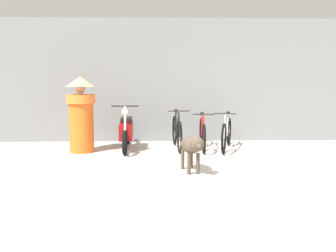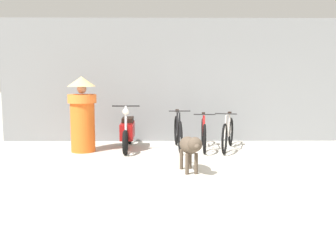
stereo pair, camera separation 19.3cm
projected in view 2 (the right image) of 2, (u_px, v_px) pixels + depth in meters
name	position (u px, v px, depth m)	size (l,w,h in m)	color
ground_plane	(215.00, 174.00, 6.62)	(60.00, 60.00, 0.00)	#B7B2A5
shop_wall_back	(199.00, 81.00, 9.76)	(9.74, 0.20, 3.02)	slate
bicycle_0	(178.00, 133.00, 8.78)	(0.46, 1.71, 0.90)	black
bicycle_1	(204.00, 134.00, 8.76)	(0.46, 1.69, 0.83)	black
bicycle_2	(228.00, 134.00, 8.71)	(0.60, 1.69, 0.85)	black
motorcycle	(127.00, 131.00, 8.75)	(0.58, 1.83, 1.01)	black
stray_dog	(190.00, 146.00, 6.63)	(0.42, 1.10, 0.66)	#4C3F33
person_in_robes	(82.00, 113.00, 8.41)	(0.84, 0.84, 1.62)	orange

